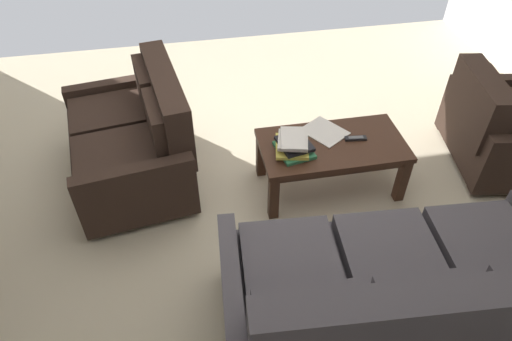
% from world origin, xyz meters
% --- Properties ---
extents(ground_plane, '(5.75, 5.39, 0.01)m').
position_xyz_m(ground_plane, '(0.00, 0.00, -0.00)').
color(ground_plane, beige).
extents(sofa_main, '(1.95, 1.03, 0.85)m').
position_xyz_m(sofa_main, '(-0.42, 1.21, 0.36)').
color(sofa_main, black).
rests_on(sofa_main, ground).
extents(loveseat_near, '(1.00, 1.33, 0.88)m').
position_xyz_m(loveseat_near, '(0.99, -0.44, 0.36)').
color(loveseat_near, black).
rests_on(loveseat_near, ground).
extents(coffee_table, '(1.07, 0.56, 0.43)m').
position_xyz_m(coffee_table, '(-0.44, -0.04, 0.36)').
color(coffee_table, '#3D2316').
rests_on(coffee_table, ground).
extents(armchair_side, '(0.96, 1.04, 0.80)m').
position_xyz_m(armchair_side, '(-1.89, -0.08, 0.34)').
color(armchair_side, black).
rests_on(armchair_side, ground).
extents(book_stack, '(0.29, 0.33, 0.13)m').
position_xyz_m(book_stack, '(-0.13, -0.01, 0.49)').
color(book_stack, '#337F51').
rests_on(book_stack, coffee_table).
extents(tv_remote, '(0.16, 0.06, 0.02)m').
position_xyz_m(tv_remote, '(-0.62, -0.05, 0.44)').
color(tv_remote, black).
rests_on(tv_remote, coffee_table).
extents(loose_magazine, '(0.38, 0.39, 0.01)m').
position_xyz_m(loose_magazine, '(-0.42, -0.18, 0.44)').
color(loose_magazine, silver).
rests_on(loose_magazine, coffee_table).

